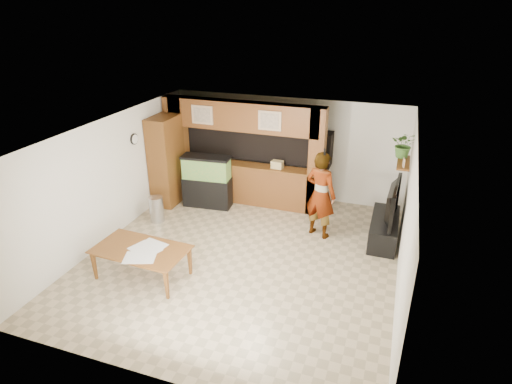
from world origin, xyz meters
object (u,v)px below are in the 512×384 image
at_px(person, 321,195).
at_px(dining_table, 141,264).
at_px(pantry_cabinet, 167,161).
at_px(aquarium, 207,182).
at_px(television, 388,201).

relative_size(person, dining_table, 1.12).
bearing_deg(pantry_cabinet, aquarium, 5.51).
xyz_separation_m(pantry_cabinet, aquarium, (1.04, 0.10, -0.47)).
bearing_deg(aquarium, pantry_cabinet, -179.59).
distance_m(pantry_cabinet, person, 4.00).
xyz_separation_m(pantry_cabinet, person, (3.97, -0.45, -0.14)).
distance_m(television, dining_table, 5.13).
distance_m(aquarium, person, 3.00).
xyz_separation_m(aquarium, dining_table, (0.14, -3.22, -0.34)).
xyz_separation_m(pantry_cabinet, television, (5.35, -0.20, -0.20)).
distance_m(pantry_cabinet, aquarium, 1.14).
bearing_deg(person, dining_table, 64.50).
xyz_separation_m(aquarium, person, (2.94, -0.55, 0.33)).
bearing_deg(person, television, -149.05).
height_order(pantry_cabinet, person, pantry_cabinet).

